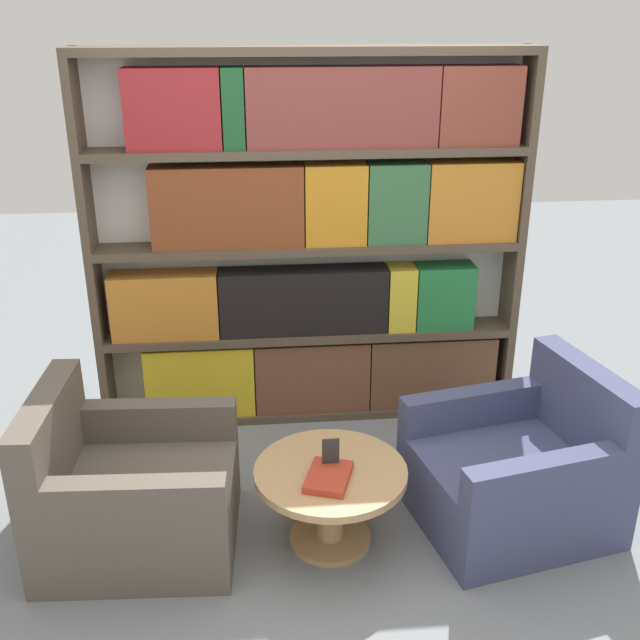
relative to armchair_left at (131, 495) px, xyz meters
The scene contains 7 objects.
ground_plane 1.04m from the armchair_left, 10.29° to the right, with size 14.00×14.00×0.00m, color gray.
bookshelf 1.84m from the armchair_left, 50.61° to the left, with size 2.66×0.30×2.32m.
armchair_left is the anchor object (origin of this frame).
armchair_right 1.98m from the armchair_left, ahead, with size 1.09×1.00×0.84m.
coffee_table 1.00m from the armchair_left, ahead, with size 0.76×0.76×0.43m.
table_sign 1.02m from the armchair_left, ahead, with size 0.08×0.06×0.17m.
stray_book 1.00m from the armchair_left, 10.36° to the right, with size 0.27×0.32×0.04m.
Camera 1 is at (-0.34, -2.98, 2.51)m, focal length 42.00 mm.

